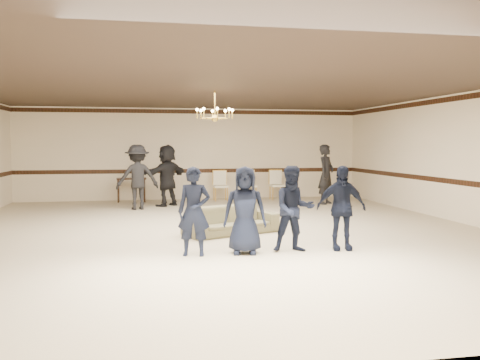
{
  "coord_description": "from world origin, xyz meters",
  "views": [
    {
      "loc": [
        -1.65,
        -11.11,
        1.94
      ],
      "look_at": [
        0.33,
        -0.5,
        1.19
      ],
      "focal_mm": 38.43,
      "sensor_mm": 36.0,
      "label": 1
    }
  ],
  "objects_px": {
    "settee": "(231,220)",
    "adult_left": "(137,177)",
    "boy_a": "(194,211)",
    "console_table": "(131,190)",
    "adult_right": "(326,174)",
    "banquet_chair_left": "(221,186)",
    "boy_c": "(294,209)",
    "boy_d": "(341,208)",
    "boy_b": "(245,210)",
    "banquet_chair_right": "(277,185)",
    "banquet_chair_mid": "(249,186)",
    "adult_mid": "(167,175)",
    "chandelier": "(215,105)"
  },
  "relations": [
    {
      "from": "boy_d",
      "to": "settee",
      "type": "height_order",
      "value": "boy_d"
    },
    {
      "from": "boy_c",
      "to": "adult_right",
      "type": "height_order",
      "value": "adult_right"
    },
    {
      "from": "boy_b",
      "to": "banquet_chair_right",
      "type": "bearing_deg",
      "value": 82.31
    },
    {
      "from": "boy_d",
      "to": "adult_left",
      "type": "bearing_deg",
      "value": 126.07
    },
    {
      "from": "banquet_chair_right",
      "to": "boy_b",
      "type": "bearing_deg",
      "value": -110.97
    },
    {
      "from": "banquet_chair_right",
      "to": "console_table",
      "type": "xyz_separation_m",
      "value": [
        -5.0,
        0.2,
        -0.1
      ]
    },
    {
      "from": "banquet_chair_mid",
      "to": "boy_a",
      "type": "bearing_deg",
      "value": -110.55
    },
    {
      "from": "boy_d",
      "to": "settee",
      "type": "relative_size",
      "value": 0.76
    },
    {
      "from": "adult_right",
      "to": "adult_left",
      "type": "bearing_deg",
      "value": 137.62
    },
    {
      "from": "boy_b",
      "to": "boy_d",
      "type": "relative_size",
      "value": 1.0
    },
    {
      "from": "boy_a",
      "to": "adult_right",
      "type": "distance_m",
      "value": 8.54
    },
    {
      "from": "settee",
      "to": "adult_left",
      "type": "bearing_deg",
      "value": 91.01
    },
    {
      "from": "adult_left",
      "to": "banquet_chair_mid",
      "type": "distance_m",
      "value": 4.23
    },
    {
      "from": "adult_left",
      "to": "banquet_chair_mid",
      "type": "relative_size",
      "value": 1.89
    },
    {
      "from": "boy_b",
      "to": "adult_left",
      "type": "distance_m",
      "value": 6.93
    },
    {
      "from": "chandelier",
      "to": "boy_a",
      "type": "distance_m",
      "value": 3.96
    },
    {
      "from": "adult_mid",
      "to": "banquet_chair_left",
      "type": "distance_m",
      "value": 2.25
    },
    {
      "from": "boy_d",
      "to": "adult_mid",
      "type": "distance_m",
      "value": 7.89
    },
    {
      "from": "console_table",
      "to": "boy_d",
      "type": "bearing_deg",
      "value": -68.27
    },
    {
      "from": "banquet_chair_mid",
      "to": "console_table",
      "type": "relative_size",
      "value": 1.06
    },
    {
      "from": "banquet_chair_left",
      "to": "boy_a",
      "type": "bearing_deg",
      "value": -104.83
    },
    {
      "from": "boy_b",
      "to": "banquet_chair_right",
      "type": "relative_size",
      "value": 1.52
    },
    {
      "from": "boy_a",
      "to": "banquet_chair_mid",
      "type": "relative_size",
      "value": 1.52
    },
    {
      "from": "boy_a",
      "to": "console_table",
      "type": "distance_m",
      "value": 8.81
    },
    {
      "from": "adult_right",
      "to": "banquet_chair_left",
      "type": "height_order",
      "value": "adult_right"
    },
    {
      "from": "adult_left",
      "to": "adult_mid",
      "type": "distance_m",
      "value": 1.14
    },
    {
      "from": "adult_mid",
      "to": "console_table",
      "type": "xyz_separation_m",
      "value": [
        -1.13,
        1.36,
        -0.56
      ]
    },
    {
      "from": "boy_c",
      "to": "banquet_chair_left",
      "type": "distance_m",
      "value": 8.51
    },
    {
      "from": "adult_left",
      "to": "banquet_chair_right",
      "type": "xyz_separation_m",
      "value": [
        4.77,
        1.86,
        -0.45
      ]
    },
    {
      "from": "boy_b",
      "to": "adult_right",
      "type": "height_order",
      "value": "adult_right"
    },
    {
      "from": "boy_c",
      "to": "boy_d",
      "type": "distance_m",
      "value": 0.9
    },
    {
      "from": "settee",
      "to": "banquet_chair_left",
      "type": "xyz_separation_m",
      "value": [
        0.73,
        6.48,
        0.21
      ]
    },
    {
      "from": "boy_a",
      "to": "adult_mid",
      "type": "bearing_deg",
      "value": 102.81
    },
    {
      "from": "adult_left",
      "to": "banquet_chair_left",
      "type": "relative_size",
      "value": 1.89
    },
    {
      "from": "settee",
      "to": "adult_mid",
      "type": "xyz_separation_m",
      "value": [
        -1.14,
        5.32,
        0.66
      ]
    },
    {
      "from": "boy_a",
      "to": "adult_left",
      "type": "bearing_deg",
      "value": 110.62
    },
    {
      "from": "boy_b",
      "to": "banquet_chair_left",
      "type": "xyz_separation_m",
      "value": [
        0.82,
        8.51,
        -0.27
      ]
    },
    {
      "from": "chandelier",
      "to": "adult_left",
      "type": "height_order",
      "value": "chandelier"
    },
    {
      "from": "boy_b",
      "to": "adult_left",
      "type": "xyz_separation_m",
      "value": [
        -1.95,
        6.65,
        0.19
      ]
    },
    {
      "from": "boy_a",
      "to": "boy_d",
      "type": "bearing_deg",
      "value": 11.65
    },
    {
      "from": "boy_b",
      "to": "adult_right",
      "type": "xyz_separation_m",
      "value": [
        4.05,
        6.95,
        0.19
      ]
    },
    {
      "from": "boy_a",
      "to": "console_table",
      "type": "xyz_separation_m",
      "value": [
        -1.28,
        8.71,
        -0.37
      ]
    },
    {
      "from": "boy_a",
      "to": "banquet_chair_mid",
      "type": "height_order",
      "value": "boy_a"
    },
    {
      "from": "adult_mid",
      "to": "adult_right",
      "type": "distance_m",
      "value": 5.12
    },
    {
      "from": "settee",
      "to": "banquet_chair_left",
      "type": "relative_size",
      "value": 2.01
    },
    {
      "from": "boy_a",
      "to": "boy_d",
      "type": "distance_m",
      "value": 2.7
    },
    {
      "from": "adult_mid",
      "to": "boy_d",
      "type": "bearing_deg",
      "value": 70.29
    },
    {
      "from": "chandelier",
      "to": "boy_a",
      "type": "bearing_deg",
      "value": -104.01
    },
    {
      "from": "settee",
      "to": "banquet_chair_left",
      "type": "distance_m",
      "value": 6.52
    },
    {
      "from": "boy_c",
      "to": "boy_d",
      "type": "bearing_deg",
      "value": 3.32
    }
  ]
}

